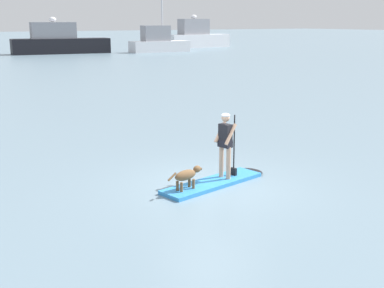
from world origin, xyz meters
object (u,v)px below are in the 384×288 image
(dog, at_px, (187,175))
(moored_boat_far_starboard, at_px, (158,42))
(paddleboard, at_px, (218,181))
(moored_boat_port, at_px, (59,42))
(moored_boat_far_port, at_px, (197,37))
(person_paddler, at_px, (226,141))

(dog, relative_size, moored_boat_far_starboard, 0.12)
(dog, bearing_deg, paddleboard, 10.45)
(moored_boat_port, xyz_separation_m, moored_boat_far_port, (23.56, 3.32, 0.16))
(moored_boat_port, bearing_deg, moored_boat_far_port, 8.01)
(moored_boat_far_starboard, xyz_separation_m, moored_boat_far_port, (11.00, 7.32, 0.33))
(person_paddler, height_order, moored_boat_far_starboard, moored_boat_far_starboard)
(moored_boat_port, distance_m, moored_boat_far_port, 23.80)
(paddleboard, distance_m, dog, 1.20)
(moored_boat_far_port, bearing_deg, paddleboard, -122.48)
(paddleboard, height_order, moored_boat_far_port, moored_boat_far_port)
(person_paddler, relative_size, moored_boat_far_port, 0.16)
(paddleboard, relative_size, person_paddler, 1.94)
(paddleboard, xyz_separation_m, person_paddler, (0.25, 0.05, 1.07))
(paddleboard, xyz_separation_m, dog, (-1.11, -0.20, 0.41))
(person_paddler, distance_m, moored_boat_far_port, 69.66)
(dog, bearing_deg, moored_boat_far_port, 56.85)
(paddleboard, distance_m, person_paddler, 1.10)
(dog, relative_size, moored_boat_port, 0.09)
(paddleboard, bearing_deg, moored_boat_far_port, 57.52)
(moored_boat_port, distance_m, moored_boat_far_starboard, 13.19)
(paddleboard, height_order, person_paddler, person_paddler)
(moored_boat_far_port, bearing_deg, dog, -123.15)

